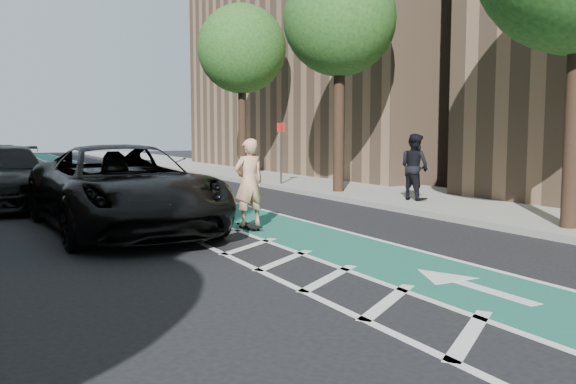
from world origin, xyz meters
TOP-DOWN VIEW (x-y plane):
  - ground at (0.00, 0.00)m, footprint 120.00×120.00m
  - bike_lane at (3.00, 10.00)m, footprint 2.00×90.00m
  - buffer_strip at (1.50, 10.00)m, footprint 1.40×90.00m
  - sidewalk_right at (9.50, 10.00)m, footprint 5.00×90.00m
  - curb_right at (7.05, 10.00)m, footprint 0.12×90.00m
  - building_right_far at (17.50, 20.00)m, footprint 14.00×22.00m
  - tree_r_c at (7.90, 8.00)m, footprint 4.20×4.20m
  - tree_r_d at (7.90, 16.00)m, footprint 4.20×4.20m
  - sign_post at (7.60, 12.00)m, footprint 0.35×0.08m
  - skateboard at (2.30, 3.20)m, footprint 0.25×0.82m
  - skateboarder at (2.30, 3.20)m, footprint 0.70×0.47m
  - suv_near at (-0.16, 4.36)m, footprint 3.30×6.77m
  - suv_far at (-2.17, 10.17)m, footprint 2.75×6.08m
  - car_grey at (-1.12, 33.93)m, footprint 1.42×4.02m
  - pedestrian at (8.44, 5.14)m, footprint 0.83×1.01m
  - barrel_b at (-1.80, 14.00)m, footprint 0.76×0.76m

SIDE VIEW (x-z plane):
  - ground at x=0.00m, z-range 0.00..0.00m
  - buffer_strip at x=1.50m, z-range 0.00..0.01m
  - bike_lane at x=3.00m, z-range 0.00..0.01m
  - sidewalk_right at x=9.50m, z-range 0.00..0.15m
  - curb_right at x=7.05m, z-range 0.00..0.16m
  - skateboard at x=2.30m, z-range 0.03..0.14m
  - barrel_b at x=-1.80m, z-range -0.03..1.01m
  - car_grey at x=-1.12m, z-range 0.00..1.32m
  - suv_far at x=-2.17m, z-range 0.00..1.73m
  - suv_near at x=-0.16m, z-range 0.00..1.85m
  - skateboarder at x=2.30m, z-range 0.11..1.98m
  - pedestrian at x=8.44m, z-range 0.15..2.08m
  - sign_post at x=7.60m, z-range 0.11..2.59m
  - tree_r_c at x=7.90m, z-range 1.82..9.72m
  - tree_r_d at x=7.90m, z-range 1.82..9.72m
  - building_right_far at x=17.50m, z-range 0.00..19.00m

